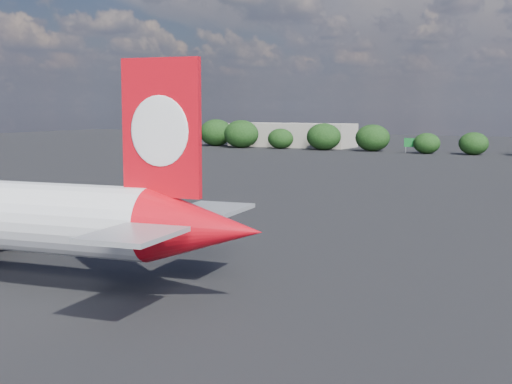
% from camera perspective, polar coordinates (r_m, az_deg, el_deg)
% --- Properties ---
extents(ground, '(500.00, 500.00, 0.00)m').
position_cam_1_polar(ground, '(100.01, 4.76, -1.12)').
color(ground, black).
rests_on(ground, ground).
extents(terminal_building, '(42.00, 16.00, 8.00)m').
position_cam_1_polar(terminal_building, '(246.28, 2.92, 4.58)').
color(terminal_building, gray).
rests_on(terminal_building, ground).
extents(highway_sign, '(6.00, 0.30, 4.50)m').
position_cam_1_polar(highway_sign, '(215.04, 12.54, 3.86)').
color(highway_sign, '#166E28').
rests_on(highway_sign, ground).
extents(horizon_treeline, '(208.15, 16.27, 9.34)m').
position_cam_1_polar(horizon_treeline, '(215.17, 16.17, 4.01)').
color(horizon_treeline, black).
rests_on(horizon_treeline, ground).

